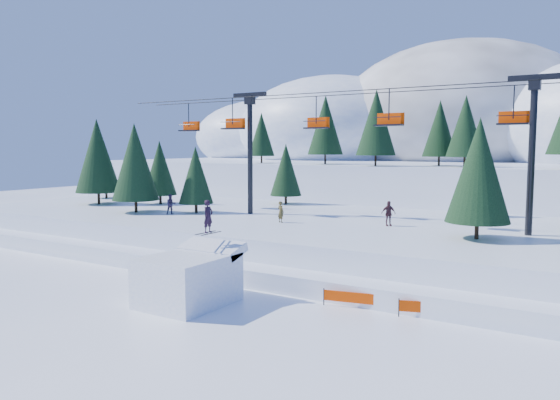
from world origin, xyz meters
The scene contains 10 objects.
ground centered at (0.00, 0.00, 0.00)m, with size 160.00×160.00×0.00m, color white.
mid_shelf centered at (0.00, 18.00, 1.25)m, with size 70.00×22.00×2.50m, color white.
berm centered at (0.00, 8.00, 0.55)m, with size 70.00×6.00×1.10m, color white.
mountain_ridge centered at (-5.09, 73.36, 9.64)m, with size 119.00×60.29×26.46m.
jump_kicker centered at (-1.08, 1.07, 1.39)m, with size 3.78×5.15×5.36m.
chairlift centered at (1.60, 18.05, 9.32)m, with size 46.00×3.21×10.28m.
conifer_stand centered at (5.94, 18.31, 7.00)m, with size 63.75×16.65×9.59m.
distant_skiers centered at (0.76, 17.16, 3.38)m, with size 30.57×8.13×1.82m.
banner_near centered at (6.43, 4.78, 0.54)m, with size 2.80×0.61×0.90m.
banner_far centered at (10.37, 5.14, 0.54)m, with size 2.72×0.95×0.90m.
Camera 1 is at (17.74, -20.29, 8.21)m, focal length 35.00 mm.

